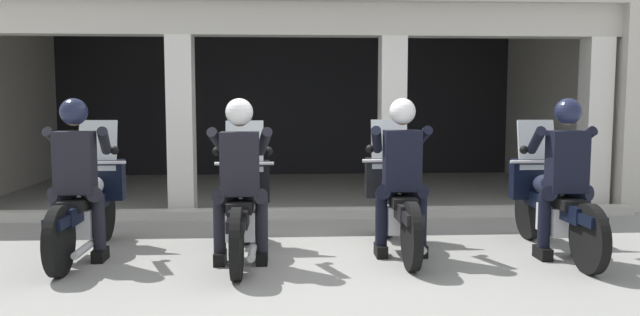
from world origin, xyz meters
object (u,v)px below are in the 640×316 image
at_px(motorcycle_center_right, 396,202).
at_px(police_officer_far_right, 565,164).
at_px(motorcycle_far_right, 552,204).
at_px(motorcycle_far_left, 87,205).
at_px(police_officer_far_left, 76,166).
at_px(motorcycle_center_left, 243,207).
at_px(police_officer_center_left, 240,167).
at_px(police_officer_center_right, 401,163).

bearing_deg(motorcycle_center_right, police_officer_far_right, -27.04).
relative_size(motorcycle_center_right, motorcycle_far_right, 1.00).
relative_size(motorcycle_far_left, police_officer_far_right, 1.29).
bearing_deg(police_officer_far_left, motorcycle_center_left, 1.47).
bearing_deg(police_officer_center_left, motorcycle_far_right, -1.12).
distance_m(motorcycle_far_left, motorcycle_far_right, 4.75).
bearing_deg(motorcycle_center_left, motorcycle_center_right, 0.85).
relative_size(motorcycle_center_left, motorcycle_center_right, 1.00).
xyz_separation_m(police_officer_center_right, police_officer_far_right, (1.58, -0.19, 0.00)).
xyz_separation_m(motorcycle_far_left, police_officer_center_right, (3.17, -0.27, 0.44)).
relative_size(police_officer_center_left, police_officer_center_right, 1.00).
distance_m(police_officer_center_left, police_officer_center_right, 1.60).
height_order(motorcycle_far_left, police_officer_far_left, police_officer_far_left).
bearing_deg(motorcycle_far_left, motorcycle_center_right, -1.69).
distance_m(police_officer_center_left, motorcycle_far_right, 3.21).
xyz_separation_m(motorcycle_center_left, police_officer_center_left, (-0.00, -0.28, 0.44)).
height_order(motorcycle_center_left, police_officer_center_left, police_officer_center_left).
bearing_deg(police_officer_center_right, motorcycle_far_left, 164.76).
bearing_deg(police_officer_far_right, police_officer_far_left, 174.69).
height_order(police_officer_center_left, police_officer_far_right, same).
distance_m(police_officer_center_left, police_officer_far_right, 3.17).
relative_size(motorcycle_center_left, police_officer_center_left, 1.29).
bearing_deg(motorcycle_far_left, police_officer_far_right, -7.48).
distance_m(police_officer_center_right, police_officer_far_right, 1.59).
height_order(motorcycle_far_left, motorcycle_center_left, same).
xyz_separation_m(motorcycle_center_right, police_officer_far_right, (1.58, -0.48, 0.44)).
distance_m(motorcycle_center_right, motorcycle_far_right, 1.59).
bearing_deg(police_officer_center_left, motorcycle_far_left, 156.91).
bearing_deg(motorcycle_far_right, police_officer_far_right, -93.37).
height_order(police_officer_far_left, police_officer_far_right, same).
relative_size(police_officer_far_left, police_officer_center_left, 1.00).
relative_size(motorcycle_center_left, police_officer_far_right, 1.29).
relative_size(motorcycle_center_left, motorcycle_far_right, 1.00).
xyz_separation_m(police_officer_far_left, motorcycle_center_right, (3.17, 0.29, -0.44)).
xyz_separation_m(police_officer_center_left, motorcycle_center_right, (1.58, 0.48, -0.44)).
xyz_separation_m(police_officer_far_left, police_officer_center_left, (1.58, -0.19, 0.00)).
relative_size(police_officer_far_left, motorcycle_center_right, 0.78).
relative_size(police_officer_far_left, police_officer_center_right, 1.00).
relative_size(motorcycle_center_right, police_officer_center_right, 1.29).
bearing_deg(police_officer_far_right, motorcycle_center_right, 160.15).
height_order(motorcycle_center_left, motorcycle_far_right, same).
height_order(motorcycle_far_left, police_officer_center_left, police_officer_center_left).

